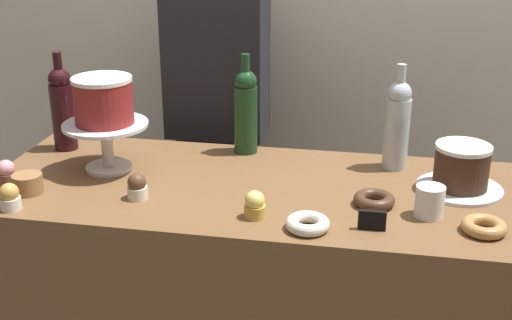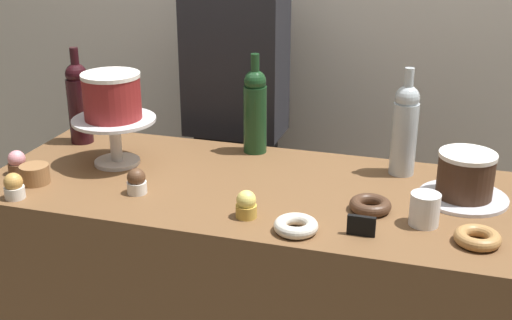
% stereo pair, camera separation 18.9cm
% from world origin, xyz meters
% --- Properties ---
extents(back_wall, '(6.00, 0.05, 2.60)m').
position_xyz_m(back_wall, '(0.00, 0.90, 1.30)').
color(back_wall, silver).
rests_on(back_wall, ground_plane).
extents(display_counter, '(1.59, 0.65, 0.90)m').
position_xyz_m(display_counter, '(0.00, 0.00, 0.45)').
color(display_counter, brown).
rests_on(display_counter, ground_plane).
extents(cake_stand_pedestal, '(0.26, 0.26, 0.15)m').
position_xyz_m(cake_stand_pedestal, '(-0.47, 0.04, 1.01)').
color(cake_stand_pedestal, silver).
rests_on(cake_stand_pedestal, display_counter).
extents(white_layer_cake, '(0.18, 0.18, 0.14)m').
position_xyz_m(white_layer_cake, '(-0.47, 0.04, 1.12)').
color(white_layer_cake, maroon).
rests_on(white_layer_cake, cake_stand_pedestal).
extents(silver_serving_platter, '(0.24, 0.24, 0.01)m').
position_xyz_m(silver_serving_platter, '(0.58, 0.08, 0.91)').
color(silver_serving_platter, silver).
rests_on(silver_serving_platter, display_counter).
extents(chocolate_round_cake, '(0.16, 0.16, 0.13)m').
position_xyz_m(chocolate_round_cake, '(0.58, 0.08, 0.98)').
color(chocolate_round_cake, '#3D2619').
rests_on(chocolate_round_cake, silver_serving_platter).
extents(wine_bottle_green, '(0.08, 0.08, 0.33)m').
position_xyz_m(wine_bottle_green, '(-0.09, 0.27, 1.05)').
color(wine_bottle_green, '#193D1E').
rests_on(wine_bottle_green, display_counter).
extents(wine_bottle_clear, '(0.08, 0.08, 0.33)m').
position_xyz_m(wine_bottle_clear, '(0.39, 0.22, 1.05)').
color(wine_bottle_clear, '#B2BCC1').
rests_on(wine_bottle_clear, display_counter).
extents(wine_bottle_dark_red, '(0.08, 0.08, 0.33)m').
position_xyz_m(wine_bottle_dark_red, '(-0.68, 0.19, 1.05)').
color(wine_bottle_dark_red, black).
rests_on(wine_bottle_dark_red, display_counter).
extents(cupcake_chocolate, '(0.06, 0.06, 0.07)m').
position_xyz_m(cupcake_chocolate, '(-0.31, -0.15, 0.94)').
color(cupcake_chocolate, white).
rests_on(cupcake_chocolate, display_counter).
extents(cupcake_lemon, '(0.06, 0.06, 0.07)m').
position_xyz_m(cupcake_lemon, '(0.03, -0.20, 0.94)').
color(cupcake_lemon, gold).
rests_on(cupcake_lemon, display_counter).
extents(cupcake_strawberry, '(0.06, 0.06, 0.07)m').
position_xyz_m(cupcake_strawberry, '(-0.71, -0.12, 0.94)').
color(cupcake_strawberry, brown).
rests_on(cupcake_strawberry, display_counter).
extents(cupcake_caramel, '(0.06, 0.06, 0.07)m').
position_xyz_m(cupcake_caramel, '(-0.62, -0.28, 0.94)').
color(cupcake_caramel, white).
rests_on(cupcake_caramel, display_counter).
extents(donut_maple, '(0.11, 0.11, 0.03)m').
position_xyz_m(donut_maple, '(0.61, -0.18, 0.92)').
color(donut_maple, '#B27F47').
rests_on(donut_maple, display_counter).
extents(donut_sugar, '(0.11, 0.11, 0.03)m').
position_xyz_m(donut_sugar, '(0.18, -0.25, 0.92)').
color(donut_sugar, silver).
rests_on(donut_sugar, display_counter).
extents(donut_chocolate, '(0.11, 0.11, 0.03)m').
position_xyz_m(donut_chocolate, '(0.34, -0.07, 0.92)').
color(donut_chocolate, '#472D1E').
rests_on(donut_chocolate, display_counter).
extents(cookie_stack, '(0.08, 0.08, 0.05)m').
position_xyz_m(cookie_stack, '(-0.62, -0.17, 0.93)').
color(cookie_stack, olive).
rests_on(cookie_stack, display_counter).
extents(price_sign_chalkboard, '(0.07, 0.01, 0.05)m').
position_xyz_m(price_sign_chalkboard, '(0.34, -0.22, 0.93)').
color(price_sign_chalkboard, black).
rests_on(price_sign_chalkboard, display_counter).
extents(coffee_cup_ceramic, '(0.08, 0.08, 0.08)m').
position_xyz_m(coffee_cup_ceramic, '(0.48, -0.11, 0.95)').
color(coffee_cup_ceramic, white).
rests_on(coffee_cup_ceramic, display_counter).
extents(barista_figure, '(0.36, 0.22, 1.60)m').
position_xyz_m(barista_figure, '(-0.26, 0.59, 0.84)').
color(barista_figure, black).
rests_on(barista_figure, ground_plane).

